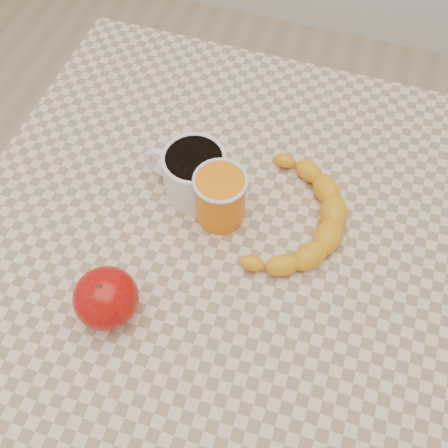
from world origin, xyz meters
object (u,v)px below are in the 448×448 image
(apple, at_px, (106,298))
(orange_juice_glass, at_px, (220,197))
(table, at_px, (224,257))
(banana, at_px, (294,217))
(coffee_mug, at_px, (193,172))

(apple, bearing_deg, orange_juice_glass, 64.09)
(table, xyz_separation_m, banana, (0.10, 0.04, 0.11))
(orange_juice_glass, bearing_deg, table, -61.45)
(coffee_mug, bearing_deg, orange_juice_glass, -31.06)
(coffee_mug, bearing_deg, banana, -5.18)
(coffee_mug, height_order, apple, coffee_mug)
(coffee_mug, distance_m, apple, 0.23)
(banana, bearing_deg, coffee_mug, -176.02)
(table, relative_size, banana, 2.82)
(orange_juice_glass, bearing_deg, apple, -115.91)
(orange_juice_glass, distance_m, banana, 0.11)
(table, relative_size, orange_juice_glass, 8.63)
(coffee_mug, distance_m, banana, 0.17)
(orange_juice_glass, height_order, banana, orange_juice_glass)
(apple, relative_size, banana, 0.39)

